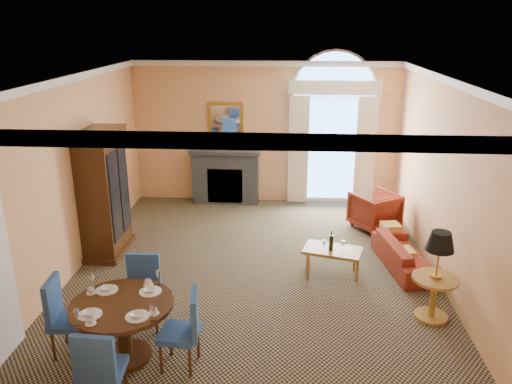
# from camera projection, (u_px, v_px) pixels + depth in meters

# --- Properties ---
(ground) EXTENTS (7.50, 7.50, 0.00)m
(ground) POSITION_uv_depth(u_px,v_px,m) (254.00, 276.00, 8.26)
(ground) COLOR #121136
(ground) RESTS_ON ground
(room_envelope) EXTENTS (6.04, 7.52, 3.45)m
(room_envelope) POSITION_uv_depth(u_px,v_px,m) (255.00, 118.00, 8.08)
(room_envelope) COLOR #E6A76D
(room_envelope) RESTS_ON ground
(armoire) EXTENTS (0.65, 1.15, 2.26)m
(armoire) POSITION_uv_depth(u_px,v_px,m) (103.00, 195.00, 8.80)
(armoire) COLOR black
(armoire) RESTS_ON ground
(dining_table) EXTENTS (1.25, 1.25, 0.98)m
(dining_table) POSITION_uv_depth(u_px,v_px,m) (123.00, 318.00, 6.06)
(dining_table) COLOR black
(dining_table) RESTS_ON ground
(dining_chair_north) EXTENTS (0.58, 0.58, 1.02)m
(dining_chair_north) POSITION_uv_depth(u_px,v_px,m) (142.00, 286.00, 6.78)
(dining_chair_north) COLOR navy
(dining_chair_north) RESTS_ON ground
(dining_chair_south) EXTENTS (0.48, 0.49, 1.02)m
(dining_chair_south) POSITION_uv_depth(u_px,v_px,m) (99.00, 366.00, 5.20)
(dining_chair_south) COLOR navy
(dining_chair_south) RESTS_ON ground
(dining_chair_east) EXTENTS (0.52, 0.51, 1.02)m
(dining_chair_east) POSITION_uv_depth(u_px,v_px,m) (186.00, 325.00, 5.90)
(dining_chair_east) COLOR navy
(dining_chair_east) RESTS_ON ground
(dining_chair_west) EXTENTS (0.49, 0.48, 1.02)m
(dining_chair_west) POSITION_uv_depth(u_px,v_px,m) (62.00, 312.00, 6.18)
(dining_chair_west) COLOR navy
(dining_chair_west) RESTS_ON ground
(sofa) EXTENTS (0.91, 1.74, 0.48)m
(sofa) POSITION_uv_depth(u_px,v_px,m) (405.00, 254.00, 8.48)
(sofa) COLOR maroon
(sofa) RESTS_ON ground
(armchair) EXTENTS (1.12, 1.13, 0.75)m
(armchair) POSITION_uv_depth(u_px,v_px,m) (374.00, 210.00, 10.09)
(armchair) COLOR maroon
(armchair) RESTS_ON ground
(coffee_table) EXTENTS (1.04, 0.75, 0.81)m
(coffee_table) POSITION_uv_depth(u_px,v_px,m) (332.00, 251.00, 8.15)
(coffee_table) COLOR #A37731
(coffee_table) RESTS_ON ground
(side_table) EXTENTS (0.64, 0.64, 1.29)m
(side_table) POSITION_uv_depth(u_px,v_px,m) (437.00, 265.00, 6.84)
(side_table) COLOR #A37731
(side_table) RESTS_ON ground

